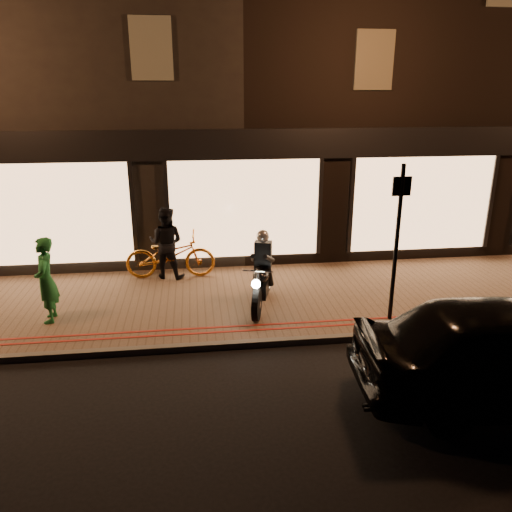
{
  "coord_description": "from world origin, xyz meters",
  "views": [
    {
      "loc": [
        -1.21,
        -7.82,
        4.36
      ],
      "look_at": [
        0.01,
        1.85,
        1.1
      ],
      "focal_mm": 35.0,
      "sensor_mm": 36.0,
      "label": 1
    }
  ],
  "objects_px": {
    "sign_post": "(397,236)",
    "person_green": "(46,280)",
    "motorcycle": "(262,278)",
    "bicycle_gold": "(170,255)"
  },
  "relations": [
    {
      "from": "sign_post",
      "to": "person_green",
      "type": "bearing_deg",
      "value": 173.55
    },
    {
      "from": "sign_post",
      "to": "motorcycle",
      "type": "bearing_deg",
      "value": 159.03
    },
    {
      "from": "motorcycle",
      "to": "sign_post",
      "type": "xyz_separation_m",
      "value": [
        2.4,
        -0.92,
        1.06
      ]
    },
    {
      "from": "sign_post",
      "to": "person_green",
      "type": "distance_m",
      "value": 6.63
    },
    {
      "from": "motorcycle",
      "to": "person_green",
      "type": "xyz_separation_m",
      "value": [
        -4.14,
        -0.18,
        0.21
      ]
    },
    {
      "from": "bicycle_gold",
      "to": "person_green",
      "type": "xyz_separation_m",
      "value": [
        -2.23,
        -2.09,
        0.28
      ]
    },
    {
      "from": "bicycle_gold",
      "to": "person_green",
      "type": "bearing_deg",
      "value": 134.34
    },
    {
      "from": "sign_post",
      "to": "person_green",
      "type": "height_order",
      "value": "sign_post"
    },
    {
      "from": "motorcycle",
      "to": "sign_post",
      "type": "relative_size",
      "value": 0.63
    },
    {
      "from": "bicycle_gold",
      "to": "person_green",
      "type": "height_order",
      "value": "person_green"
    }
  ]
}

